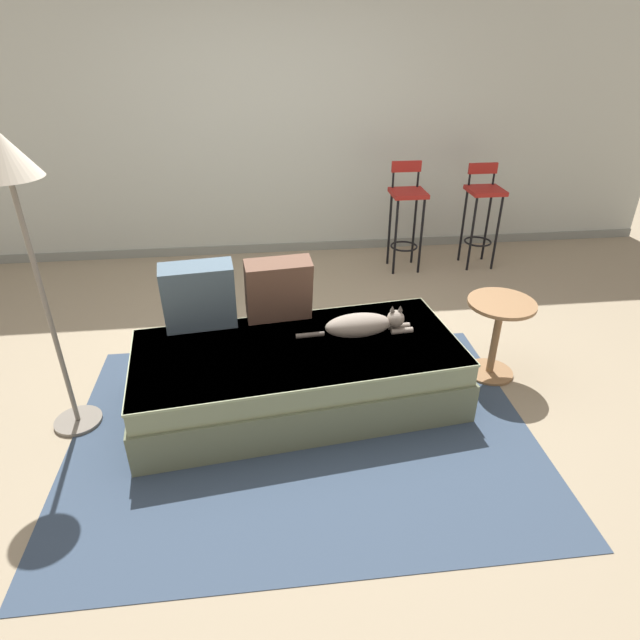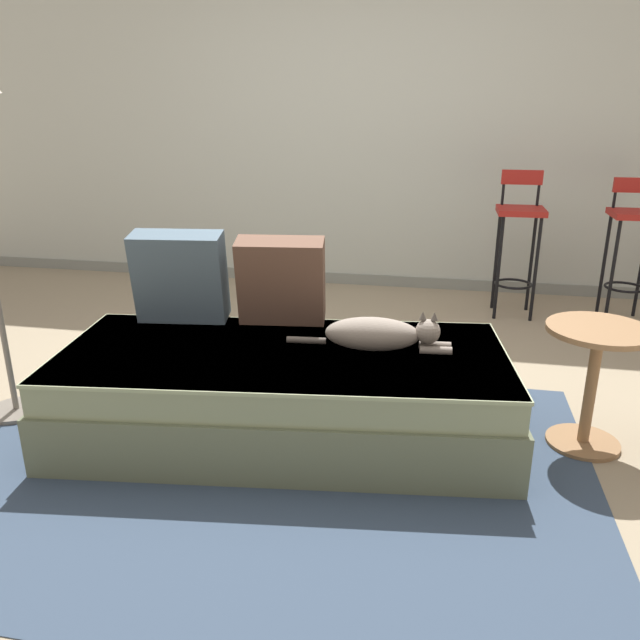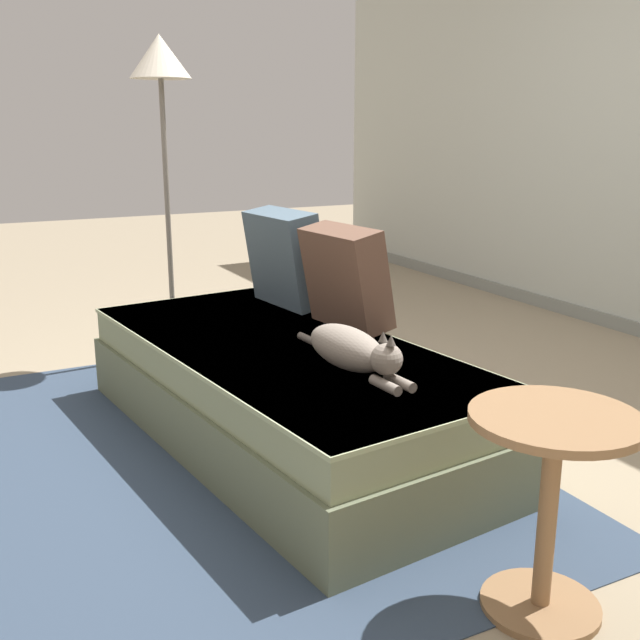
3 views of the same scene
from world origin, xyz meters
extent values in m
plane|color=gray|center=(0.00, 0.00, 0.00)|extent=(16.00, 16.00, 0.00)
cube|color=#B7BCB2|center=(0.00, 2.25, 1.30)|extent=(8.00, 0.10, 2.60)
cube|color=gray|center=(0.00, 2.20, 0.04)|extent=(8.00, 0.02, 0.09)
cube|color=#334256|center=(0.00, -0.70, 0.00)|extent=(2.71, 2.01, 0.01)
cube|color=#636B50|center=(0.00, -0.40, 0.13)|extent=(2.11, 1.14, 0.27)
cube|color=gray|center=(0.00, -0.40, 0.34)|extent=(2.06, 1.09, 0.15)
cube|color=#98A47B|center=(0.00, -0.40, 0.41)|extent=(2.07, 1.11, 0.02)
cube|color=#4C6070|center=(-0.59, -0.11, 0.65)|extent=(0.47, 0.27, 0.46)
cube|color=brown|center=(-0.09, -0.05, 0.64)|extent=(0.45, 0.28, 0.44)
ellipsoid|color=gray|center=(0.39, -0.31, 0.49)|extent=(0.43, 0.20, 0.15)
sphere|color=gray|center=(0.63, -0.30, 0.51)|extent=(0.11, 0.11, 0.11)
cone|color=#544C44|center=(0.61, -0.30, 0.59)|extent=(0.03, 0.03, 0.04)
cone|color=#544C44|center=(0.66, -0.30, 0.59)|extent=(0.03, 0.03, 0.04)
cylinder|color=gray|center=(0.67, -0.32, 0.44)|extent=(0.14, 0.05, 0.04)
cylinder|color=gray|center=(0.67, -0.26, 0.44)|extent=(0.14, 0.05, 0.04)
cylinder|color=#544C44|center=(0.09, -0.31, 0.44)|extent=(0.18, 0.04, 0.03)
cylinder|color=black|center=(1.07, 1.49, 0.37)|extent=(0.02, 0.02, 0.74)
cylinder|color=black|center=(1.32, 1.49, 0.37)|extent=(0.02, 0.02, 0.74)
cylinder|color=black|center=(1.07, 1.74, 0.37)|extent=(0.02, 0.02, 0.74)
cylinder|color=black|center=(1.32, 1.74, 0.37)|extent=(0.02, 0.02, 0.74)
torus|color=black|center=(1.20, 1.62, 0.23)|extent=(0.27, 0.27, 0.02)
cube|color=maroon|center=(1.20, 1.62, 0.76)|extent=(0.32, 0.32, 0.04)
cylinder|color=black|center=(1.08, 1.75, 0.85)|extent=(0.02, 0.02, 0.23)
cylinder|color=black|center=(1.32, 1.75, 0.85)|extent=(0.02, 0.02, 0.23)
cube|color=maroon|center=(1.20, 1.75, 0.97)|extent=(0.28, 0.03, 0.10)
cylinder|color=black|center=(1.82, 1.49, 0.37)|extent=(0.02, 0.02, 0.74)
cylinder|color=black|center=(2.07, 1.49, 0.37)|extent=(0.02, 0.02, 0.74)
cylinder|color=black|center=(1.82, 1.74, 0.37)|extent=(0.02, 0.02, 0.74)
cylinder|color=black|center=(2.07, 1.74, 0.37)|extent=(0.02, 0.02, 0.74)
torus|color=black|center=(1.95, 1.62, 0.25)|extent=(0.27, 0.27, 0.02)
cube|color=maroon|center=(1.95, 1.62, 0.76)|extent=(0.32, 0.32, 0.04)
cylinder|color=black|center=(1.83, 1.75, 0.83)|extent=(0.02, 0.02, 0.20)
cylinder|color=black|center=(2.07, 1.75, 0.83)|extent=(0.02, 0.02, 0.20)
cube|color=maroon|center=(1.95, 1.75, 0.93)|extent=(0.28, 0.03, 0.10)
cylinder|color=olive|center=(1.35, -0.24, 0.27)|extent=(0.05, 0.05, 0.54)
cylinder|color=olive|center=(1.35, -0.24, 0.01)|extent=(0.32, 0.32, 0.02)
cylinder|color=olive|center=(1.35, -0.24, 0.55)|extent=(0.44, 0.44, 0.02)
cylinder|color=slate|center=(-1.36, -0.46, 0.01)|extent=(0.28, 0.28, 0.02)
cylinder|color=slate|center=(-1.36, -0.46, 0.75)|extent=(0.03, 0.03, 1.50)
cone|color=beige|center=(-1.36, -0.46, 1.61)|extent=(0.32, 0.32, 0.22)
camera|label=1|loc=(-0.18, -3.16, 2.15)|focal=30.00mm
camera|label=2|loc=(0.66, -2.90, 1.45)|focal=35.00mm
camera|label=3|loc=(2.65, -1.58, 1.27)|focal=42.00mm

